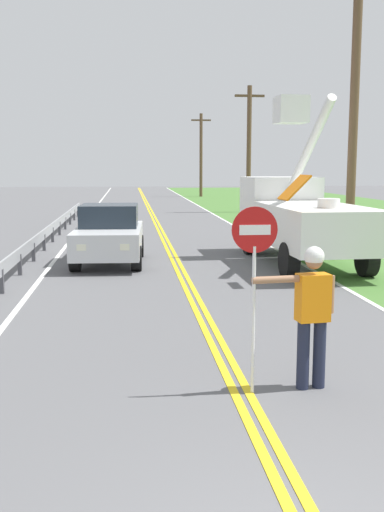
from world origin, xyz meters
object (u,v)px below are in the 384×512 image
at_px(stop_sign_paddle, 254,258).
at_px(oncoming_sedan_nearest, 109,235).
at_px(utility_bucket_truck, 298,215).
at_px(utility_pole_mid, 249,147).
at_px(utility_pole_far, 201,153).
at_px(flagger_worker, 312,308).
at_px(utility_pole_near, 354,111).

xyz_separation_m(stop_sign_paddle, oncoming_sedan_nearest, (-2.07, 10.38, -0.88)).
bearing_deg(oncoming_sedan_nearest, utility_bucket_truck, -3.21).
bearing_deg(utility_pole_mid, utility_pole_far, 91.82).
bearing_deg(oncoming_sedan_nearest, stop_sign_paddle, -78.70).
distance_m(flagger_worker, utility_pole_near, 12.48).
bearing_deg(utility_bucket_truck, utility_pole_far, 87.35).
xyz_separation_m(flagger_worker, stop_sign_paddle, (-0.76, -0.09, 0.66)).
distance_m(flagger_worker, oncoming_sedan_nearest, 10.67).
bearing_deg(stop_sign_paddle, utility_pole_far, 83.85).
relative_size(flagger_worker, stop_sign_paddle, 0.78).
relative_size(utility_pole_near, utility_pole_mid, 1.14).
distance_m(utility_bucket_truck, utility_pole_mid, 19.51).
xyz_separation_m(utility_bucket_truck, utility_pole_near, (1.98, 1.08, 3.09)).
bearing_deg(utility_pole_far, utility_pole_mid, -88.18).
relative_size(stop_sign_paddle, oncoming_sedan_nearest, 0.56).
relative_size(utility_pole_near, utility_pole_far, 1.14).
xyz_separation_m(stop_sign_paddle, utility_pole_mid, (5.82, 29.26, 2.26)).
bearing_deg(utility_bucket_truck, flagger_worker, -105.01).
height_order(utility_pole_mid, utility_pole_far, utility_pole_mid).
xyz_separation_m(flagger_worker, oncoming_sedan_nearest, (-2.84, 10.29, -0.21)).
distance_m(utility_pole_near, utility_pole_far, 37.25).
height_order(flagger_worker, utility_pole_far, utility_pole_far).
height_order(stop_sign_paddle, utility_pole_near, utility_pole_near).
relative_size(utility_bucket_truck, utility_pole_far, 0.91).
bearing_deg(utility_pole_mid, stop_sign_paddle, -101.25).
distance_m(stop_sign_paddle, utility_pole_near, 12.70).
relative_size(stop_sign_paddle, utility_bucket_truck, 0.34).
relative_size(utility_bucket_truck, utility_pole_mid, 0.91).
distance_m(utility_pole_mid, utility_pole_far, 19.14).
xyz_separation_m(oncoming_sedan_nearest, utility_pole_far, (7.28, 38.01, 3.12)).
distance_m(oncoming_sedan_nearest, utility_pole_near, 8.37).
xyz_separation_m(stop_sign_paddle, utility_pole_near, (5.42, 11.15, 2.77)).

